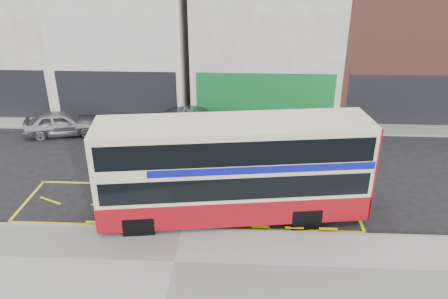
# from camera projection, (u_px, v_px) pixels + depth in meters

# --- Properties ---
(ground) EXTENTS (120.00, 120.00, 0.00)m
(ground) POSITION_uv_depth(u_px,v_px,m) (184.00, 226.00, 17.10)
(ground) COLOR black
(ground) RESTS_ON ground
(pavement) EXTENTS (40.00, 4.00, 0.15)m
(pavement) POSITION_uv_depth(u_px,v_px,m) (175.00, 263.00, 14.99)
(pavement) COLOR #9C9994
(pavement) RESTS_ON ground
(kerb) EXTENTS (40.00, 0.15, 0.15)m
(kerb) POSITION_uv_depth(u_px,v_px,m) (182.00, 230.00, 16.73)
(kerb) COLOR gray
(kerb) RESTS_ON ground
(far_pavement) EXTENTS (50.00, 3.00, 0.15)m
(far_pavement) POSITION_uv_depth(u_px,v_px,m) (207.00, 122.00, 27.02)
(far_pavement) COLOR #9C9994
(far_pavement) RESTS_ON ground
(road_markings) EXTENTS (14.00, 3.40, 0.01)m
(road_markings) POSITION_uv_depth(u_px,v_px,m) (189.00, 204.00, 18.55)
(road_markings) COLOR yellow
(road_markings) RESTS_ON ground
(terrace_far_left) EXTENTS (8.00, 8.01, 10.80)m
(terrace_far_left) POSITION_uv_depth(u_px,v_px,m) (11.00, 30.00, 29.22)
(terrace_far_left) COLOR white
(terrace_far_left) RESTS_ON ground
(terrace_left) EXTENTS (8.00, 8.01, 11.80)m
(terrace_left) POSITION_uv_depth(u_px,v_px,m) (128.00, 24.00, 28.65)
(terrace_left) COLOR silver
(terrace_left) RESTS_ON ground
(terrace_green_shop) EXTENTS (9.00, 8.01, 11.30)m
(terrace_green_shop) POSITION_uv_depth(u_px,v_px,m) (265.00, 29.00, 28.35)
(terrace_green_shop) COLOR white
(terrace_green_shop) RESTS_ON ground
(terrace_right) EXTENTS (9.00, 8.01, 10.30)m
(terrace_right) POSITION_uv_depth(u_px,v_px,m) (404.00, 38.00, 28.15)
(terrace_right) COLOR brown
(terrace_right) RESTS_ON ground
(double_decker_bus) EXTENTS (10.58, 3.79, 4.13)m
(double_decker_bus) POSITION_uv_depth(u_px,v_px,m) (234.00, 169.00, 16.79)
(double_decker_bus) COLOR beige
(double_decker_bus) RESTS_ON ground
(bus_stop_post) EXTENTS (0.73, 0.15, 2.94)m
(bus_stop_post) POSITION_uv_depth(u_px,v_px,m) (103.00, 187.00, 16.06)
(bus_stop_post) COLOR black
(bus_stop_post) RESTS_ON pavement
(car_silver) EXTENTS (4.45, 2.57, 1.43)m
(car_silver) POSITION_uv_depth(u_px,v_px,m) (62.00, 123.00, 25.12)
(car_silver) COLOR #9C9CA0
(car_silver) RESTS_ON ground
(car_grey) EXTENTS (4.52, 2.11, 1.43)m
(car_grey) POSITION_uv_depth(u_px,v_px,m) (197.00, 121.00, 25.33)
(car_grey) COLOR #43474C
(car_grey) RESTS_ON ground
(car_white) EXTENTS (5.18, 3.10, 1.40)m
(car_white) POSITION_uv_depth(u_px,v_px,m) (315.00, 127.00, 24.65)
(car_white) COLOR white
(car_white) RESTS_ON ground
(street_tree_right) EXTENTS (2.34, 2.34, 5.06)m
(street_tree_right) POSITION_uv_depth(u_px,v_px,m) (346.00, 65.00, 26.42)
(street_tree_right) COLOR #332116
(street_tree_right) RESTS_ON ground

